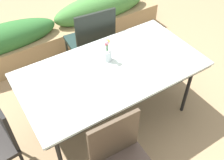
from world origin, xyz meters
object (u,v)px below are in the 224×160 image
object	(u,v)px
flower_vase	(108,53)
planter_box	(57,31)
chair_far_side	(92,40)
dining_table	(112,72)

from	to	relation	value
flower_vase	planter_box	bearing A→B (deg)	89.67
chair_far_side	planter_box	world-z (taller)	chair_far_side
dining_table	flower_vase	xyz separation A→B (m)	(0.03, 0.12, 0.13)
flower_vase	chair_far_side	bearing A→B (deg)	75.73
dining_table	flower_vase	distance (m)	0.18
flower_vase	planter_box	xyz separation A→B (m)	(0.01, 1.36, -0.53)
dining_table	chair_far_side	bearing A→B (deg)	75.77
chair_far_side	flower_vase	world-z (taller)	flower_vase
chair_far_side	planter_box	bearing A→B (deg)	106.78
dining_table	planter_box	world-z (taller)	dining_table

